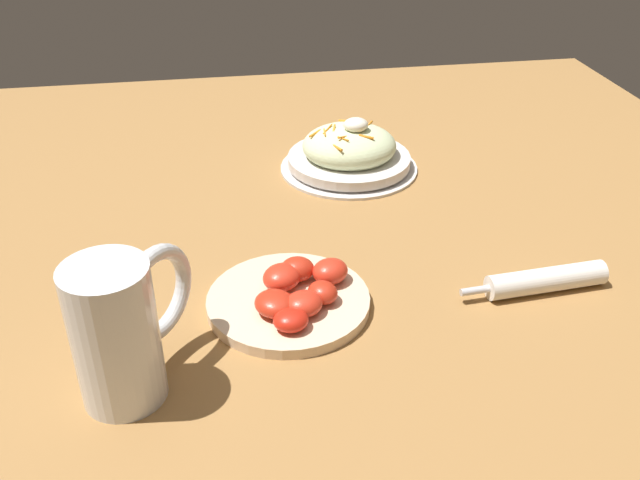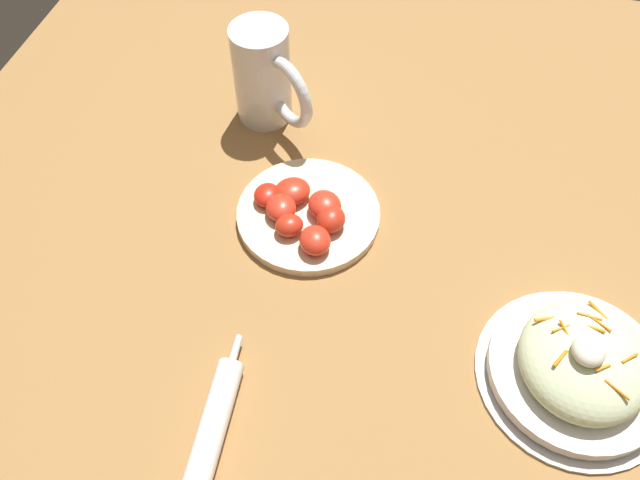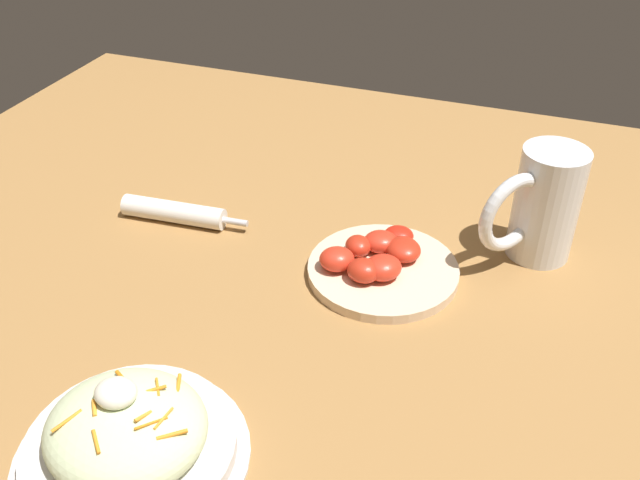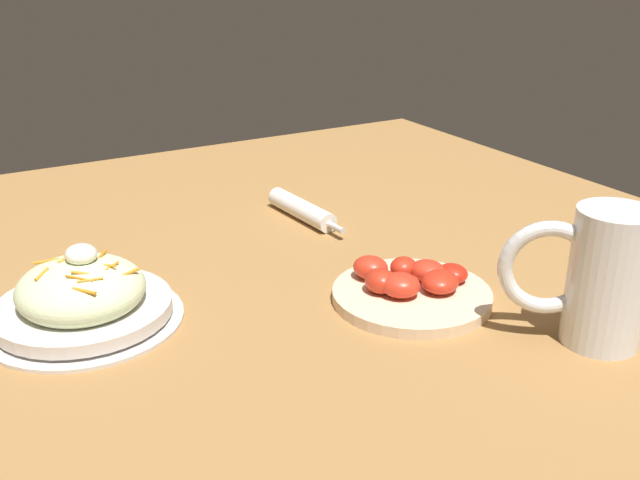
% 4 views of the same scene
% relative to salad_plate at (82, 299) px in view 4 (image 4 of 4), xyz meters
% --- Properties ---
extents(ground_plane, '(1.43, 1.43, 0.00)m').
position_rel_salad_plate_xyz_m(ground_plane, '(0.06, 0.21, -0.03)').
color(ground_plane, '#9E703D').
extents(salad_plate, '(0.22, 0.22, 0.09)m').
position_rel_salad_plate_xyz_m(salad_plate, '(0.00, 0.00, 0.00)').
color(salad_plate, silver).
rests_on(salad_plate, ground_plane).
extents(beer_mug, '(0.12, 0.14, 0.15)m').
position_rel_salad_plate_xyz_m(beer_mug, '(0.32, 0.47, 0.04)').
color(beer_mug, white).
rests_on(beer_mug, ground_plane).
extents(napkin_roll, '(0.19, 0.04, 0.03)m').
position_rel_salad_plate_xyz_m(napkin_roll, '(-0.17, 0.38, -0.01)').
color(napkin_roll, white).
rests_on(napkin_roll, ground_plane).
extents(tomato_plate, '(0.19, 0.19, 0.04)m').
position_rel_salad_plate_xyz_m(tomato_plate, '(0.14, 0.36, -0.01)').
color(tomato_plate, beige).
rests_on(tomato_plate, ground_plane).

